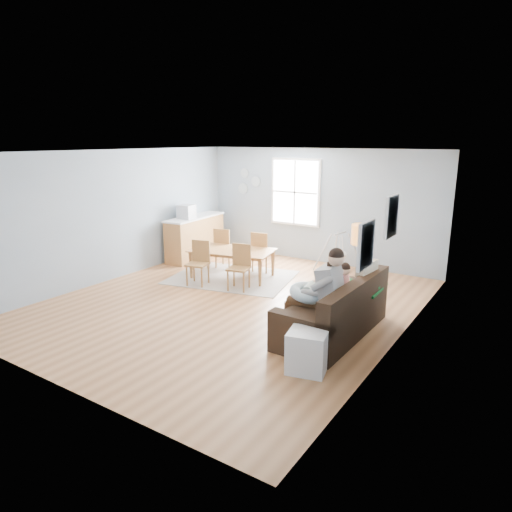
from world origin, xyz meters
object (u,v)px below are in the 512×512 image
Objects in this scene: toddler at (338,283)px; storage_cube at (307,351)px; father at (319,290)px; baby_swing at (339,254)px; dining_table at (232,264)px; sofa at (336,315)px; monitor at (186,212)px; chair_sw at (199,260)px; counter at (195,237)px; chair_ne at (261,249)px; chair_se at (240,264)px; floor_lamp at (362,244)px; chair_nw at (224,246)px.

toddler is 1.46× the size of storage_cube.
father is 1.47× the size of baby_swing.
sofa is at bearing -38.27° from dining_table.
baby_swing is at bearing 19.64° from monitor.
counter is at bearing 132.41° from chair_sw.
father is 3.46m from dining_table.
father is at bearing -30.11° from counter.
monitor reaches higher than chair_sw.
chair_ne is (-2.61, 2.52, -0.24)m from father.
baby_swing is (2.01, 2.49, -0.12)m from chair_sw.
chair_se is at bearing -31.00° from counter.
floor_lamp is (0.22, 0.36, 1.06)m from sofa.
floor_lamp is 2.90m from chair_se.
storage_cube is 0.64× the size of chair_sw.
counter is (-1.47, 1.61, 0.02)m from chair_sw.
chair_nw is 1.26m from counter.
chair_nw is at bearing 151.14° from sofa.
toddler is at bearing 82.86° from father.
monitor is at bearing 161.35° from floor_lamp.
sofa reaches higher than storage_cube.
toddler is at bearing -36.60° from chair_ne.
toddler is 0.91× the size of chair_ne.
chair_nw reaches higher than storage_cube.
toddler is 0.44× the size of counter.
chair_ne is at bearing 129.88° from storage_cube.
baby_swing reaches higher than dining_table.
baby_swing is (-1.27, 3.07, -0.35)m from toddler.
counter is at bearing 149.00° from chair_se.
toddler is 1.58m from storage_cube.
toddler is 5.24m from counter.
chair_sw reaches higher than sofa.
monitor is (-1.15, 0.05, 0.68)m from chair_nw.
chair_ne is 0.48× the size of counter.
counter is 4.99× the size of monitor.
sofa is at bearing 96.69° from storage_cube.
sofa is 0.57m from father.
chair_ne is 1.78m from baby_swing.
chair_se is 0.98× the size of chair_ne.
toddler is at bearing -24.73° from counter.
storage_cube is 0.61× the size of chair_nw.
baby_swing is at bearing 108.56° from father.
father reaches higher than counter.
dining_table is at bearing -40.83° from chair_nw.
dining_table is at bearing -112.90° from chair_ne.
chair_se is (-2.48, 0.99, 0.19)m from sofa.
chair_sw is 1.24m from chair_nw.
floor_lamp is 1.98m from storage_cube.
sofa is 3.55m from baby_swing.
chair_se reaches higher than storage_cube.
chair_ne reaches higher than chair_sw.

